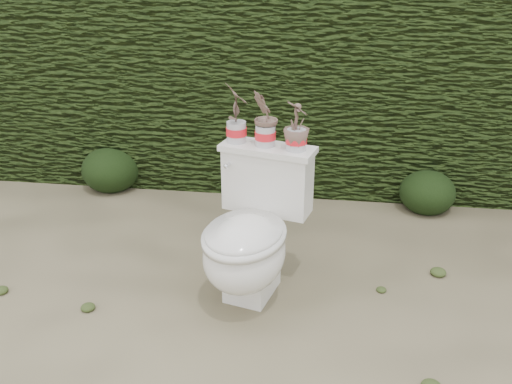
# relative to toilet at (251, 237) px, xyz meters

# --- Properties ---
(ground) EXTENTS (60.00, 60.00, 0.00)m
(ground) POSITION_rel_toilet_xyz_m (-0.14, 0.16, -0.36)
(ground) COLOR gray
(ground) RESTS_ON ground
(hedge) EXTENTS (8.00, 1.00, 1.60)m
(hedge) POSITION_rel_toilet_xyz_m (-0.14, 1.76, 0.44)
(hedge) COLOR #2C4015
(hedge) RESTS_ON ground
(toilet) EXTENTS (0.61, 0.77, 0.78)m
(toilet) POSITION_rel_toilet_xyz_m (0.00, 0.00, 0.00)
(toilet) COLOR silver
(toilet) RESTS_ON ground
(potted_plant_left) EXTENTS (0.16, 0.19, 0.31)m
(potted_plant_left) POSITION_rel_toilet_xyz_m (-0.11, 0.28, 0.57)
(potted_plant_left) COLOR #1F6621
(potted_plant_left) RESTS_ON toilet
(potted_plant_center) EXTENTS (0.13, 0.16, 0.28)m
(potted_plant_center) POSITION_rel_toilet_xyz_m (0.05, 0.24, 0.56)
(potted_plant_center) COLOR #1F6621
(potted_plant_center) RESTS_ON toilet
(potted_plant_right) EXTENTS (0.18, 0.18, 0.24)m
(potted_plant_right) POSITION_rel_toilet_xyz_m (0.21, 0.19, 0.54)
(potted_plant_right) COLOR #1F6621
(potted_plant_right) RESTS_ON toilet
(liriope_clump_1) EXTENTS (0.44, 0.44, 0.35)m
(liriope_clump_1) POSITION_rel_toilet_xyz_m (-1.26, 1.27, -0.18)
(liriope_clump_1) COLOR black
(liriope_clump_1) RESTS_ON ground
(liriope_clump_2) EXTENTS (0.37, 0.37, 0.30)m
(liriope_clump_2) POSITION_rel_toilet_xyz_m (-0.09, 1.28, -0.21)
(liriope_clump_2) COLOR black
(liriope_clump_2) RESTS_ON ground
(liriope_clump_3) EXTENTS (0.39, 0.39, 0.31)m
(liriope_clump_3) POSITION_rel_toilet_xyz_m (1.08, 1.20, -0.20)
(liriope_clump_3) COLOR black
(liriope_clump_3) RESTS_ON ground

